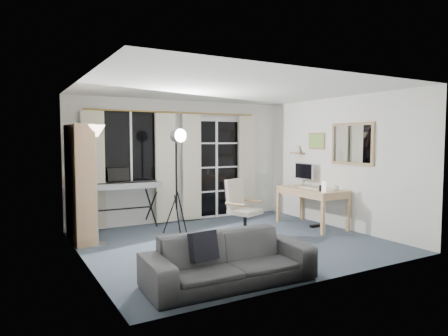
# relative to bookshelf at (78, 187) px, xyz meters

# --- Properties ---
(floor) EXTENTS (4.50, 4.00, 0.02)m
(floor) POSITION_rel_bookshelf_xyz_m (2.12, -1.20, -0.89)
(floor) COLOR #384552
(floor) RESTS_ON ground
(window) EXTENTS (1.20, 0.08, 1.40)m
(window) POSITION_rel_bookshelf_xyz_m (1.07, 0.77, 0.62)
(window) COLOR white
(window) RESTS_ON floor
(french_door) EXTENTS (1.32, 0.09, 2.11)m
(french_door) POSITION_rel_bookshelf_xyz_m (2.87, 0.77, 0.14)
(french_door) COLOR white
(french_door) RESTS_ON floor
(curtains) EXTENTS (3.60, 0.07, 2.13)m
(curtains) POSITION_rel_bookshelf_xyz_m (1.98, 0.68, 0.21)
(curtains) COLOR gold
(curtains) RESTS_ON floor
(bookshelf) EXTENTS (0.33, 0.88, 1.86)m
(bookshelf) POSITION_rel_bookshelf_xyz_m (0.00, 0.00, 0.00)
(bookshelf) COLOR #A77D58
(bookshelf) RESTS_ON floor
(torchiere_lamp) EXTENTS (0.33, 0.33, 1.84)m
(torchiere_lamp) POSITION_rel_bookshelf_xyz_m (0.21, -0.33, 0.60)
(torchiere_lamp) COLOR #B2B2B7
(torchiere_lamp) RESTS_ON floor
(keyboard_piano) EXTENTS (1.45, 0.73, 1.04)m
(keyboard_piano) POSITION_rel_bookshelf_xyz_m (0.80, 0.50, -0.09)
(keyboard_piano) COLOR black
(keyboard_piano) RESTS_ON floor
(studio_light) EXTENTS (0.39, 0.40, 1.85)m
(studio_light) POSITION_rel_bookshelf_xyz_m (1.60, -0.23, 0.60)
(studio_light) COLOR black
(studio_light) RESTS_ON floor
(office_chair) EXTENTS (0.68, 0.67, 0.99)m
(office_chair) POSITION_rel_bookshelf_xyz_m (2.31, -1.08, -0.30)
(office_chair) COLOR black
(office_chair) RESTS_ON floor
(desk) EXTENTS (0.69, 1.34, 0.72)m
(desk) POSITION_rel_bookshelf_xyz_m (4.00, -0.91, -0.26)
(desk) COLOR tan
(desk) RESTS_ON floor
(monitor) EXTENTS (0.17, 0.52, 0.45)m
(monitor) POSITION_rel_bookshelf_xyz_m (4.20, -0.46, 0.10)
(monitor) COLOR silver
(monitor) RESTS_ON desk
(desk_clutter) EXTENTS (0.43, 0.81, 0.91)m
(desk_clutter) POSITION_rel_bookshelf_xyz_m (3.94, -1.13, -0.32)
(desk_clutter) COLOR white
(desk_clutter) RESTS_ON desk
(mug) EXTENTS (0.12, 0.09, 0.12)m
(mug) POSITION_rel_bookshelf_xyz_m (4.10, -1.41, -0.11)
(mug) COLOR silver
(mug) RESTS_ON desk
(wall_mirror) EXTENTS (0.04, 0.94, 0.74)m
(wall_mirror) POSITION_rel_bookshelf_xyz_m (4.34, -1.55, 0.67)
(wall_mirror) COLOR #A77D58
(wall_mirror) RESTS_ON floor
(framed_print) EXTENTS (0.03, 0.42, 0.32)m
(framed_print) POSITION_rel_bookshelf_xyz_m (4.35, -0.65, 0.72)
(framed_print) COLOR #A77D58
(framed_print) RESTS_ON floor
(wall_shelf) EXTENTS (0.16, 0.30, 0.18)m
(wall_shelf) POSITION_rel_bookshelf_xyz_m (4.28, -0.15, 0.53)
(wall_shelf) COLOR #A77D58
(wall_shelf) RESTS_ON floor
(sofa) EXTENTS (1.94, 0.63, 0.75)m
(sofa) POSITION_rel_bookshelf_xyz_m (1.14, -2.75, -0.51)
(sofa) COLOR #2D2E30
(sofa) RESTS_ON floor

